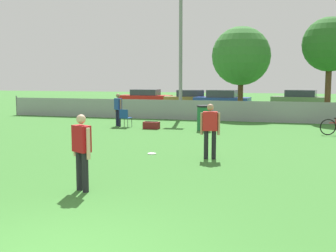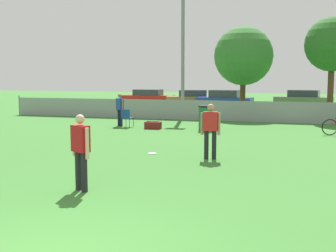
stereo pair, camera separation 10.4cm
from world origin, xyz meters
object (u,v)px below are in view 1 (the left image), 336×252
object	(u,v)px
folding_chair_sideline	(125,117)
parked_car_tan	(190,99)
tree_near_pole	(241,56)
trash_bin	(204,118)
light_pole	(181,37)
parked_car_olive	(301,99)
tree_far_right	(330,45)
player_thrower_red	(82,147)
gear_bag_sideline	(151,125)
player_defender_red	(210,127)
parked_car_blue	(222,100)
frisbee_disc	(152,154)
parked_car_red	(145,97)
spectator_in_blue	(118,108)

from	to	relation	value
folding_chair_sideline	parked_car_tan	world-z (taller)	parked_car_tan
tree_near_pole	trash_bin	distance (m)	7.83
light_pole	parked_car_olive	distance (m)	12.79
tree_far_right	player_thrower_red	size ratio (longest dim) A/B	3.49
player_thrower_red	gear_bag_sideline	size ratio (longest dim) A/B	2.22
player_defender_red	parked_car_blue	bearing A→B (deg)	89.95
tree_far_right	tree_near_pole	bearing A→B (deg)	168.62
parked_car_blue	light_pole	bearing A→B (deg)	-97.23
player_thrower_red	parked_car_olive	bearing A→B (deg)	108.61
frisbee_disc	gear_bag_sideline	bearing A→B (deg)	108.72
folding_chair_sideline	parked_car_olive	world-z (taller)	parked_car_olive
parked_car_blue	trash_bin	bearing A→B (deg)	-80.52
parked_car_red	player_defender_red	bearing A→B (deg)	-67.02
player_defender_red	parked_car_olive	xyz separation A→B (m)	(2.89, 21.99, -0.24)
player_defender_red	gear_bag_sideline	world-z (taller)	player_defender_red
tree_near_pole	tree_far_right	xyz separation A→B (m)	(4.84, -0.97, 0.49)
player_defender_red	folding_chair_sideline	xyz separation A→B (m)	(-5.30, 6.54, -0.42)
player_thrower_red	parked_car_red	size ratio (longest dim) A/B	0.37
folding_chair_sideline	parked_car_olive	xyz separation A→B (m)	(8.19, 15.45, 0.18)
tree_far_right	parked_car_tan	bearing A→B (deg)	140.80
spectator_in_blue	folding_chair_sideline	bearing A→B (deg)	-179.55
spectator_in_blue	trash_bin	bearing A→B (deg)	-150.77
frisbee_disc	parked_car_red	distance (m)	22.67
tree_near_pole	player_defender_red	size ratio (longest dim) A/B	3.35
tree_near_pole	frisbee_disc	distance (m)	13.87
parked_car_olive	trash_bin	bearing A→B (deg)	-97.51
parked_car_olive	gear_bag_sideline	bearing A→B (deg)	-105.24
parked_car_blue	player_thrower_red	bearing A→B (deg)	-83.97
player_thrower_red	parked_car_tan	xyz separation A→B (m)	(-3.53, 24.58, -0.24)
tree_near_pole	frisbee_disc	bearing A→B (deg)	-94.83
player_defender_red	spectator_in_blue	xyz separation A→B (m)	(-5.79, 6.88, -0.02)
parked_car_tan	parked_car_blue	size ratio (longest dim) A/B	1.07
frisbee_disc	parked_car_olive	distance (m)	22.25
light_pole	folding_chair_sideline	bearing A→B (deg)	-103.11
light_pole	player_defender_red	distance (m)	13.21
folding_chair_sideline	parked_car_red	distance (m)	15.64
gear_bag_sideline	parked_car_blue	distance (m)	12.59
parked_car_olive	frisbee_disc	bearing A→B (deg)	-94.11
tree_far_right	parked_car_blue	world-z (taller)	tree_far_right
player_thrower_red	frisbee_disc	world-z (taller)	player_thrower_red
spectator_in_blue	trash_bin	world-z (taller)	spectator_in_blue
light_pole	player_thrower_red	size ratio (longest dim) A/B	4.92
tree_far_right	spectator_in_blue	xyz separation A→B (m)	(-9.90, -5.77, -3.19)
player_thrower_red	parked_car_olive	xyz separation A→B (m)	(4.78, 26.16, -0.24)
trash_bin	gear_bag_sideline	world-z (taller)	trash_bin
tree_far_right	gear_bag_sideline	xyz separation A→B (m)	(-8.02, -6.32, -3.93)
player_thrower_red	frisbee_disc	size ratio (longest dim) A/B	5.91
frisbee_disc	gear_bag_sideline	xyz separation A→B (m)	(-2.05, 6.06, 0.15)
frisbee_disc	light_pole	bearing A→B (deg)	100.44
gear_bag_sideline	parked_car_blue	world-z (taller)	parked_car_blue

